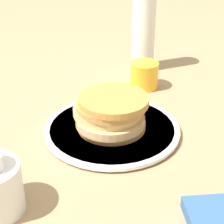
% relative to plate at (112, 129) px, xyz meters
% --- Properties ---
extents(ground_plane, '(4.00, 4.00, 0.00)m').
position_rel_plate_xyz_m(ground_plane, '(-0.03, 0.03, -0.01)').
color(ground_plane, '#9E7F5B').
extents(plate, '(0.28, 0.28, 0.01)m').
position_rel_plate_xyz_m(plate, '(0.00, 0.00, 0.00)').
color(plate, white).
rests_on(plate, ground_plane).
extents(pancake_stack, '(0.15, 0.15, 0.07)m').
position_rel_plate_xyz_m(pancake_stack, '(0.00, 0.00, 0.04)').
color(pancake_stack, '#B27E3D').
rests_on(pancake_stack, plate).
extents(juice_glass, '(0.07, 0.07, 0.07)m').
position_rel_plate_xyz_m(juice_glass, '(-0.15, -0.17, 0.03)').
color(juice_glass, yellow).
rests_on(juice_glass, ground_plane).
extents(water_bottle_near, '(0.06, 0.06, 0.26)m').
position_rel_plate_xyz_m(water_bottle_near, '(-0.20, -0.29, 0.11)').
color(water_bottle_near, silver).
rests_on(water_bottle_near, ground_plane).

